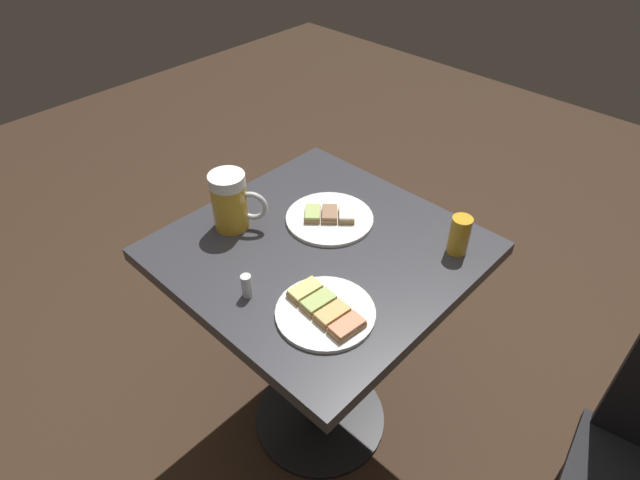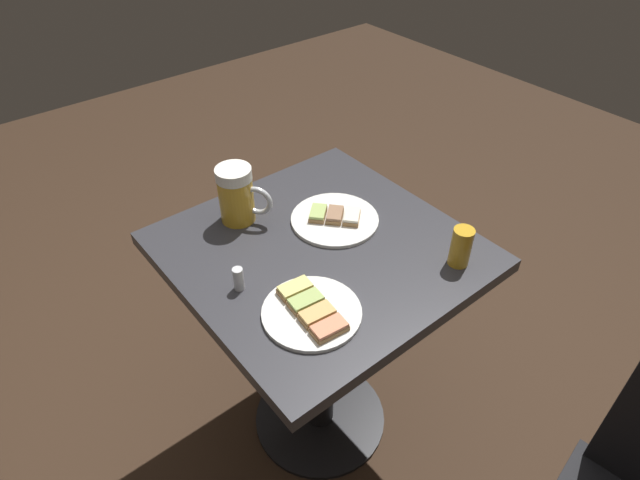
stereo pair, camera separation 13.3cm
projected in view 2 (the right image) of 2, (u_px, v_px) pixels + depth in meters
ground_plane at (320, 418)px, 1.84m from camera, size 6.00×6.00×0.00m
cafe_table at (320, 297)px, 1.46m from camera, size 0.70×0.70×0.78m
plate_near at (335, 218)px, 1.41m from camera, size 0.23×0.23×0.03m
plate_far at (312, 311)px, 1.16m from camera, size 0.22×0.22×0.03m
beer_mug at (237, 195)px, 1.38m from camera, size 0.11×0.13×0.16m
beer_glass_small at (461, 247)px, 1.26m from camera, size 0.05×0.05×0.10m
salt_shaker at (237, 278)px, 1.21m from camera, size 0.02×0.02×0.06m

